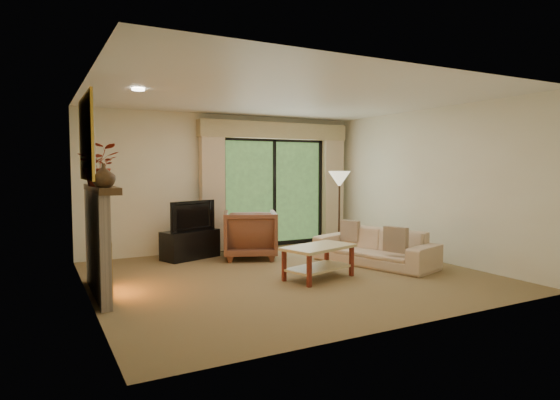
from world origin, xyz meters
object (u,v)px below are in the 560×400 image
media_console (190,244)px  sofa (374,247)px  coffee_table (319,262)px  armchair (250,234)px

media_console → sofa: sofa is taller
sofa → coffee_table: size_ratio=1.90×
sofa → coffee_table: bearing=-92.0°
media_console → armchair: (0.94, -0.45, 0.18)m
coffee_table → sofa: bearing=-0.5°
armchair → sofa: size_ratio=0.46×
media_console → coffee_table: media_console is taller
coffee_table → armchair: bearing=81.0°
media_console → sofa: size_ratio=0.49×
sofa → armchair: bearing=-151.1°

